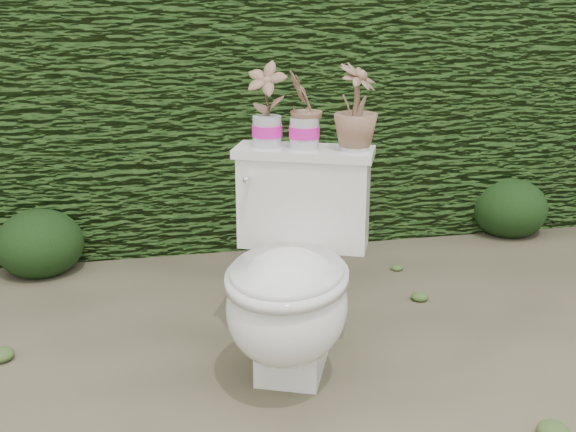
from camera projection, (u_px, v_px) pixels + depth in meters
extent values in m
plane|color=#726A4F|center=(339.00, 344.00, 2.81)|extent=(60.00, 60.00, 0.00)
cube|color=#33551C|center=(265.00, 84.00, 4.06)|extent=(8.00, 1.00, 1.60)
cube|color=white|center=(293.00, 345.00, 2.59)|extent=(0.32, 0.36, 0.20)
ellipsoid|color=white|center=(287.00, 306.00, 2.44)|extent=(0.58, 0.63, 0.39)
cube|color=white|center=(304.00, 201.00, 2.65)|extent=(0.50, 0.34, 0.34)
cube|color=white|center=(304.00, 152.00, 2.59)|extent=(0.53, 0.37, 0.03)
cylinder|color=silver|center=(248.00, 178.00, 2.56)|extent=(0.04, 0.06, 0.02)
sphere|color=silver|center=(246.00, 180.00, 2.54)|extent=(0.03, 0.03, 0.03)
imported|color=#438228|center=(267.00, 107.00, 2.57)|extent=(0.18, 0.17, 0.29)
imported|color=#438228|center=(304.00, 111.00, 2.55)|extent=(0.18, 0.18, 0.26)
imported|color=#438228|center=(356.00, 110.00, 2.51)|extent=(0.23, 0.23, 0.29)
ellipsoid|color=#1D3914|center=(39.00, 238.00, 3.48)|extent=(0.42, 0.42, 0.33)
ellipsoid|color=#1D3914|center=(288.00, 227.00, 3.73)|extent=(0.36, 0.36, 0.28)
ellipsoid|color=#1D3914|center=(509.00, 203.00, 4.03)|extent=(0.42, 0.42, 0.34)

